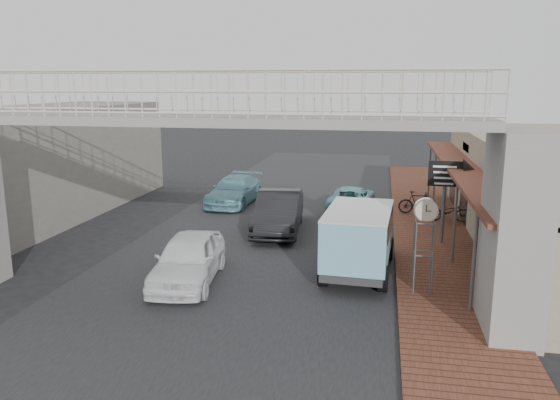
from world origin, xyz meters
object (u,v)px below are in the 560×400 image
at_px(street_clock, 426,214).
at_px(white_hatchback, 188,259).
at_px(angkot_far, 234,191).
at_px(arrow_sign, 468,176).
at_px(motorcycle_near, 449,211).
at_px(angkot_van, 359,232).
at_px(motorcycle_far, 418,203).
at_px(dark_sedan, 279,212).
at_px(angkot_curb, 351,198).

bearing_deg(street_clock, white_hatchback, -178.59).
bearing_deg(white_hatchback, street_clock, -4.14).
xyz_separation_m(angkot_far, arrow_sign, (10.49, -5.61, 2.02)).
relative_size(motorcycle_near, arrow_sign, 0.53).
height_order(white_hatchback, arrow_sign, arrow_sign).
distance_m(angkot_far, angkot_van, 11.49).
bearing_deg(white_hatchback, arrow_sign, 25.44).
xyz_separation_m(angkot_van, motorcycle_near, (3.58, 7.19, -0.83)).
relative_size(motorcycle_far, street_clock, 0.63).
relative_size(dark_sedan, motorcycle_far, 2.85).
bearing_deg(motorcycle_far, arrow_sign, -166.67).
xyz_separation_m(white_hatchback, angkot_curb, (4.36, 10.86, -0.17)).
height_order(white_hatchback, angkot_van, angkot_van).
bearing_deg(white_hatchback, angkot_van, 13.13).
distance_m(dark_sedan, street_clock, 8.30).
xyz_separation_m(motorcycle_near, street_clock, (-1.68, -8.74, 1.86)).
relative_size(dark_sedan, street_clock, 1.81).
height_order(angkot_curb, motorcycle_near, angkot_curb).
height_order(motorcycle_near, arrow_sign, arrow_sign).
bearing_deg(angkot_far, street_clock, -48.42).
bearing_deg(angkot_curb, motorcycle_near, 160.82).
xyz_separation_m(angkot_curb, street_clock, (2.67, -10.60, 1.82)).
relative_size(angkot_far, angkot_van, 1.05).
xyz_separation_m(dark_sedan, motorcycle_far, (5.83, 3.85, -0.20)).
bearing_deg(angkot_van, white_hatchback, -157.21).
bearing_deg(angkot_far, motorcycle_near, -8.47).
bearing_deg(motorcycle_near, angkot_curb, 69.66).
relative_size(angkot_curb, arrow_sign, 1.30).
distance_m(white_hatchback, angkot_van, 5.47).
distance_m(angkot_curb, motorcycle_near, 4.73).
xyz_separation_m(angkot_curb, angkot_far, (-5.95, 0.24, 0.11)).
xyz_separation_m(angkot_curb, arrow_sign, (4.54, -5.37, 2.13)).
xyz_separation_m(motorcycle_far, street_clock, (-0.42, -9.94, 1.78)).
height_order(angkot_van, motorcycle_near, angkot_van).
distance_m(angkot_curb, arrow_sign, 7.35).
height_order(angkot_curb, motorcycle_far, angkot_curb).
bearing_deg(arrow_sign, motorcycle_near, 96.51).
relative_size(white_hatchback, angkot_curb, 1.05).
height_order(motorcycle_far, street_clock, street_clock).
bearing_deg(dark_sedan, arrow_sign, -11.49).
bearing_deg(dark_sedan, white_hatchback, -109.01).
relative_size(white_hatchback, angkot_far, 0.92).
distance_m(angkot_curb, angkot_far, 5.96).
bearing_deg(motorcycle_near, motorcycle_far, 49.12).
xyz_separation_m(street_clock, arrow_sign, (1.87, 5.23, 0.31)).
relative_size(angkot_far, motorcycle_far, 2.72).
xyz_separation_m(motorcycle_near, motorcycle_far, (-1.26, 1.21, 0.08)).
height_order(white_hatchback, motorcycle_near, white_hatchback).
bearing_deg(motorcycle_far, motorcycle_near, -137.56).
bearing_deg(motorcycle_far, angkot_far, 80.53).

